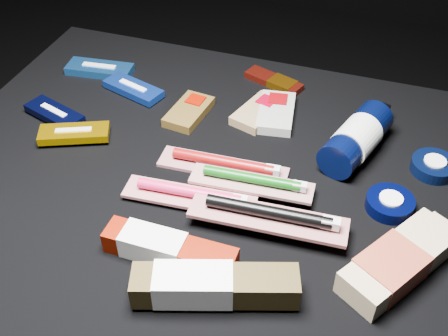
% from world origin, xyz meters
% --- Properties ---
extents(ground, '(3.00, 3.00, 0.00)m').
position_xyz_m(ground, '(0.00, 0.00, 0.00)').
color(ground, black).
rests_on(ground, ground).
extents(cloth_table, '(0.98, 0.78, 0.40)m').
position_xyz_m(cloth_table, '(0.00, 0.00, 0.20)').
color(cloth_table, black).
rests_on(cloth_table, ground).
extents(luna_bar_0, '(0.14, 0.07, 0.02)m').
position_xyz_m(luna_bar_0, '(-0.33, 0.23, 0.41)').
color(luna_bar_0, '#194F93').
rests_on(luna_bar_0, cloth_table).
extents(luna_bar_1, '(0.13, 0.08, 0.02)m').
position_xyz_m(luna_bar_1, '(-0.23, 0.19, 0.41)').
color(luna_bar_1, '#1640B8').
rests_on(luna_bar_1, cloth_table).
extents(luna_bar_2, '(0.13, 0.08, 0.02)m').
position_xyz_m(luna_bar_2, '(-0.33, 0.06, 0.41)').
color(luna_bar_2, black).
rests_on(luna_bar_2, cloth_table).
extents(luna_bar_3, '(0.13, 0.09, 0.02)m').
position_xyz_m(luna_bar_3, '(-0.27, 0.02, 0.41)').
color(luna_bar_3, '#AD7F00').
rests_on(luna_bar_3, cloth_table).
extents(clif_bar_0, '(0.07, 0.11, 0.02)m').
position_xyz_m(clif_bar_0, '(-0.10, 0.16, 0.41)').
color(clif_bar_0, '#523C16').
rests_on(clif_bar_0, cloth_table).
extents(clif_bar_1, '(0.08, 0.13, 0.02)m').
position_xyz_m(clif_bar_1, '(0.05, 0.20, 0.41)').
color(clif_bar_1, '#9D9E98').
rests_on(clif_bar_1, cloth_table).
extents(clif_bar_2, '(0.09, 0.12, 0.02)m').
position_xyz_m(clif_bar_2, '(0.02, 0.20, 0.41)').
color(clif_bar_2, olive).
rests_on(clif_bar_2, cloth_table).
extents(power_bar, '(0.13, 0.08, 0.01)m').
position_xyz_m(power_bar, '(0.03, 0.30, 0.41)').
color(power_bar, maroon).
rests_on(power_bar, cloth_table).
extents(lotion_bottle, '(0.11, 0.21, 0.07)m').
position_xyz_m(lotion_bottle, '(0.21, 0.14, 0.43)').
color(lotion_bottle, black).
rests_on(lotion_bottle, cloth_table).
extents(cream_tin_upper, '(0.07, 0.07, 0.02)m').
position_xyz_m(cream_tin_upper, '(0.34, 0.14, 0.41)').
color(cream_tin_upper, black).
rests_on(cream_tin_upper, cloth_table).
extents(cream_tin_lower, '(0.07, 0.07, 0.02)m').
position_xyz_m(cream_tin_lower, '(0.28, 0.02, 0.41)').
color(cream_tin_lower, black).
rests_on(cream_tin_lower, cloth_table).
extents(bodywash_bottle, '(0.16, 0.20, 0.04)m').
position_xyz_m(bodywash_bottle, '(0.30, -0.10, 0.42)').
color(bodywash_bottle, tan).
rests_on(bodywash_bottle, cloth_table).
extents(toothbrush_pack_0, '(0.22, 0.06, 0.02)m').
position_xyz_m(toothbrush_pack_0, '(0.01, 0.03, 0.41)').
color(toothbrush_pack_0, '#B6ACA9').
rests_on(toothbrush_pack_0, cloth_table).
extents(toothbrush_pack_1, '(0.21, 0.06, 0.02)m').
position_xyz_m(toothbrush_pack_1, '(-0.02, -0.06, 0.42)').
color(toothbrush_pack_1, '#BAB1AE').
rests_on(toothbrush_pack_1, cloth_table).
extents(toothbrush_pack_2, '(0.20, 0.06, 0.02)m').
position_xyz_m(toothbrush_pack_2, '(0.07, -0.01, 0.42)').
color(toothbrush_pack_2, beige).
rests_on(toothbrush_pack_2, cloth_table).
extents(toothbrush_pack_3, '(0.24, 0.07, 0.03)m').
position_xyz_m(toothbrush_pack_3, '(0.12, -0.08, 0.43)').
color(toothbrush_pack_3, '#A59E9A').
rests_on(toothbrush_pack_3, cloth_table).
extents(toothpaste_carton_red, '(0.19, 0.05, 0.04)m').
position_xyz_m(toothpaste_carton_red, '(-0.01, -0.18, 0.42)').
color(toothpaste_carton_red, '#6D0F00').
rests_on(toothpaste_carton_red, cloth_table).
extents(toothpaste_carton_green, '(0.22, 0.11, 0.04)m').
position_xyz_m(toothpaste_carton_green, '(0.07, -0.22, 0.43)').
color(toothpaste_carton_green, '#3B2E12').
rests_on(toothpaste_carton_green, cloth_table).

